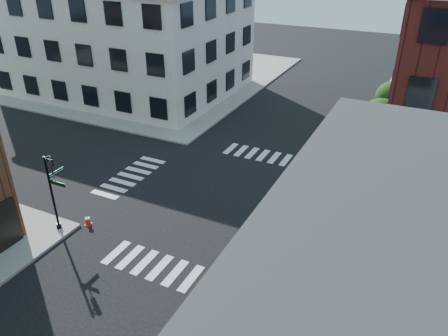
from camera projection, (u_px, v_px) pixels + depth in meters
name	position (u px, v px, depth m)	size (l,w,h in m)	color
ground	(222.00, 200.00, 27.23)	(120.00, 120.00, 0.00)	black
sidewalk_nw	(142.00, 74.00, 51.99)	(30.00, 30.00, 0.15)	gray
building_nw	(125.00, 36.00, 44.70)	(22.00, 16.00, 11.00)	beige
tree_near	(380.00, 119.00, 30.73)	(2.69, 2.69, 4.49)	black
tree_far	(391.00, 98.00, 35.63)	(2.43, 2.43, 4.07)	black
signal_pole	(53.00, 185.00, 23.20)	(1.29, 1.24, 4.60)	black
traffic_cone	(88.00, 220.00, 24.77)	(0.46, 0.46, 0.67)	red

